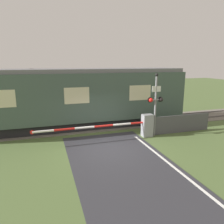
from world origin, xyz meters
TOP-DOWN VIEW (x-y plane):
  - ground_plane at (0.00, 0.00)m, footprint 80.00×80.00m
  - track_bed at (0.00, 4.12)m, footprint 36.00×3.20m
  - train at (-1.16, 4.11)m, footprint 14.75×2.86m
  - crossing_barrier at (2.03, 0.95)m, footprint 6.69×0.44m
  - signal_post at (3.07, 0.94)m, footprint 0.95×0.26m
  - roadside_fence at (4.75, 1.00)m, footprint 4.32×0.06m

SIDE VIEW (x-z plane):
  - ground_plane at x=0.00m, z-range 0.00..0.00m
  - track_bed at x=0.00m, z-range -0.04..0.09m
  - roadside_fence at x=4.75m, z-range 0.00..1.10m
  - crossing_barrier at x=2.03m, z-range 0.04..1.35m
  - train at x=-1.16m, z-range 0.05..3.89m
  - signal_post at x=3.07m, z-range 0.25..3.90m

